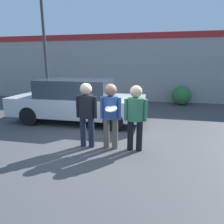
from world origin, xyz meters
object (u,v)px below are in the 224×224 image
(person_left, at_px, (87,110))
(person_right, at_px, (135,113))
(parked_car_near, at_px, (78,100))
(person_middle_with_frisbee, at_px, (111,111))
(street_lamp, at_px, (48,36))
(shrub, at_px, (181,95))

(person_left, relative_size, person_right, 1.02)
(parked_car_near, bearing_deg, person_left, -63.59)
(person_middle_with_frisbee, height_order, street_lamp, street_lamp)
(person_middle_with_frisbee, bearing_deg, shrub, 68.16)
(shrub, bearing_deg, person_right, -106.71)
(person_left, distance_m, person_middle_with_frisbee, 0.61)
(person_left, relative_size, person_middle_with_frisbee, 1.01)
(person_right, bearing_deg, parked_car_near, 136.71)
(shrub, bearing_deg, parked_car_near, -136.80)
(person_left, relative_size, shrub, 1.70)
(person_right, height_order, shrub, person_right)
(person_left, relative_size, street_lamp, 0.32)
(street_lamp, bearing_deg, person_right, -39.64)
(person_left, height_order, street_lamp, street_lamp)
(parked_car_near, relative_size, shrub, 4.96)
(person_right, distance_m, street_lamp, 5.49)
(person_middle_with_frisbee, bearing_deg, street_lamp, 135.53)
(person_right, bearing_deg, street_lamp, 140.36)
(person_middle_with_frisbee, bearing_deg, person_right, -0.32)
(person_left, xyz_separation_m, parked_car_near, (-1.09, 2.20, -0.21))
(person_left, bearing_deg, street_lamp, 129.38)
(parked_car_near, relative_size, street_lamp, 0.93)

